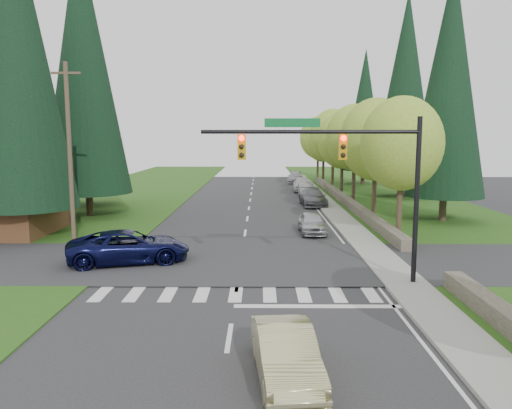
{
  "coord_description": "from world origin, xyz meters",
  "views": [
    {
      "loc": [
        0.92,
        -15.34,
        6.0
      ],
      "look_at": [
        0.74,
        8.22,
        2.8
      ],
      "focal_mm": 35.0,
      "sensor_mm": 36.0,
      "label": 1
    }
  ],
  "objects_px": {
    "parked_car_a": "(312,223)",
    "sedan_champagne": "(286,354)",
    "suv_navy": "(129,247)",
    "parked_car_b": "(313,197)",
    "parked_car_e": "(295,178)",
    "parked_car_c": "(306,190)",
    "parked_car_d": "(302,184)"
  },
  "relations": [
    {
      "from": "parked_car_a",
      "to": "sedan_champagne",
      "type": "bearing_deg",
      "value": -98.55
    },
    {
      "from": "parked_car_b",
      "to": "parked_car_e",
      "type": "relative_size",
      "value": 1.05
    },
    {
      "from": "suv_navy",
      "to": "parked_car_e",
      "type": "xyz_separation_m",
      "value": [
        10.93,
        41.99,
        -0.09
      ]
    },
    {
      "from": "parked_car_b",
      "to": "parked_car_d",
      "type": "height_order",
      "value": "parked_car_d"
    },
    {
      "from": "parked_car_a",
      "to": "parked_car_e",
      "type": "relative_size",
      "value": 0.8
    },
    {
      "from": "sedan_champagne",
      "to": "parked_car_c",
      "type": "xyz_separation_m",
      "value": [
        4.03,
        38.35,
        -0.0
      ]
    },
    {
      "from": "suv_navy",
      "to": "parked_car_d",
      "type": "relative_size",
      "value": 1.19
    },
    {
      "from": "parked_car_b",
      "to": "parked_car_e",
      "type": "bearing_deg",
      "value": 87.97
    },
    {
      "from": "parked_car_b",
      "to": "sedan_champagne",
      "type": "bearing_deg",
      "value": -99.28
    },
    {
      "from": "suv_navy",
      "to": "parked_car_a",
      "type": "xyz_separation_m",
      "value": [
        9.53,
        7.49,
        -0.13
      ]
    },
    {
      "from": "sedan_champagne",
      "to": "parked_car_c",
      "type": "relative_size",
      "value": 1.0
    },
    {
      "from": "sedan_champagne",
      "to": "parked_car_d",
      "type": "height_order",
      "value": "parked_car_d"
    },
    {
      "from": "parked_car_c",
      "to": "parked_car_e",
      "type": "relative_size",
      "value": 0.83
    },
    {
      "from": "parked_car_a",
      "to": "parked_car_d",
      "type": "relative_size",
      "value": 0.81
    },
    {
      "from": "sedan_champagne",
      "to": "parked_car_e",
      "type": "relative_size",
      "value": 0.83
    },
    {
      "from": "parked_car_b",
      "to": "parked_car_e",
      "type": "distance_m",
      "value": 21.83
    },
    {
      "from": "parked_car_c",
      "to": "sedan_champagne",
      "type": "bearing_deg",
      "value": -95.84
    },
    {
      "from": "parked_car_b",
      "to": "parked_car_d",
      "type": "distance_m",
      "value": 11.48
    },
    {
      "from": "suv_navy",
      "to": "parked_car_a",
      "type": "relative_size",
      "value": 1.47
    },
    {
      "from": "sedan_champagne",
      "to": "parked_car_c",
      "type": "height_order",
      "value": "sedan_champagne"
    },
    {
      "from": "parked_car_a",
      "to": "parked_car_e",
      "type": "xyz_separation_m",
      "value": [
        1.4,
        34.5,
        0.04
      ]
    },
    {
      "from": "suv_navy",
      "to": "parked_car_b",
      "type": "bearing_deg",
      "value": -43.83
    },
    {
      "from": "suv_navy",
      "to": "parked_car_a",
      "type": "distance_m",
      "value": 12.12
    },
    {
      "from": "suv_navy",
      "to": "parked_car_c",
      "type": "xyz_separation_m",
      "value": [
        10.93,
        26.82,
        -0.13
      ]
    },
    {
      "from": "parked_car_a",
      "to": "parked_car_e",
      "type": "distance_m",
      "value": 34.53
    },
    {
      "from": "suv_navy",
      "to": "parked_car_b",
      "type": "xyz_separation_m",
      "value": [
        10.93,
        20.16,
        -0.05
      ]
    },
    {
      "from": "parked_car_c",
      "to": "parked_car_d",
      "type": "height_order",
      "value": "parked_car_d"
    },
    {
      "from": "parked_car_a",
      "to": "parked_car_b",
      "type": "relative_size",
      "value": 0.76
    },
    {
      "from": "sedan_champagne",
      "to": "parked_car_e",
      "type": "distance_m",
      "value": 53.68
    },
    {
      "from": "parked_car_a",
      "to": "parked_car_e",
      "type": "bearing_deg",
      "value": 87.0
    },
    {
      "from": "parked_car_a",
      "to": "parked_car_b",
      "type": "bearing_deg",
      "value": 83.02
    },
    {
      "from": "suv_navy",
      "to": "parked_car_e",
      "type": "height_order",
      "value": "suv_navy"
    }
  ]
}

